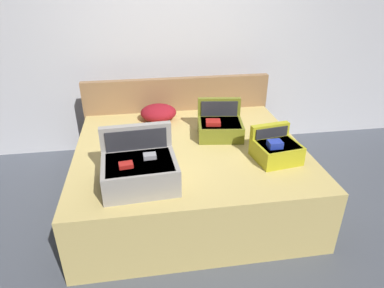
% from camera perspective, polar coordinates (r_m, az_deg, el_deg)
% --- Properties ---
extents(ground_plane, '(12.00, 12.00, 0.00)m').
position_cam_1_polar(ground_plane, '(3.00, 0.81, -13.71)').
color(ground_plane, '#4C515B').
extents(back_wall, '(8.00, 0.10, 2.60)m').
position_cam_1_polar(back_wall, '(3.95, -3.24, 17.60)').
color(back_wall, silver).
rests_on(back_wall, ground).
extents(bed, '(2.01, 1.75, 0.56)m').
position_cam_1_polar(bed, '(3.15, -0.37, -5.08)').
color(bed, tan).
rests_on(bed, ground).
extents(headboard, '(2.05, 0.08, 0.93)m').
position_cam_1_polar(headboard, '(3.87, -2.40, 4.47)').
color(headboard, olive).
rests_on(headboard, ground).
extents(hard_case_large, '(0.56, 0.48, 0.39)m').
position_cam_1_polar(hard_case_large, '(2.47, -8.87, -4.15)').
color(hard_case_large, gray).
rests_on(hard_case_large, bed).
extents(hard_case_medium, '(0.46, 0.42, 0.32)m').
position_cam_1_polar(hard_case_medium, '(3.19, 4.73, 3.06)').
color(hard_case_medium, olive).
rests_on(hard_case_medium, bed).
extents(hard_case_small, '(0.38, 0.37, 0.27)m').
position_cam_1_polar(hard_case_small, '(2.85, 14.03, -0.81)').
color(hard_case_small, gold).
rests_on(hard_case_small, bed).
extents(pillow_near_headboard, '(0.39, 0.32, 0.17)m').
position_cam_1_polar(pillow_near_headboard, '(3.53, -5.69, 5.30)').
color(pillow_near_headboard, maroon).
rests_on(pillow_near_headboard, bed).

